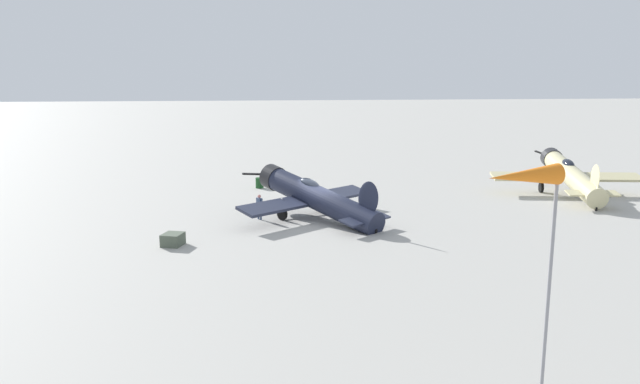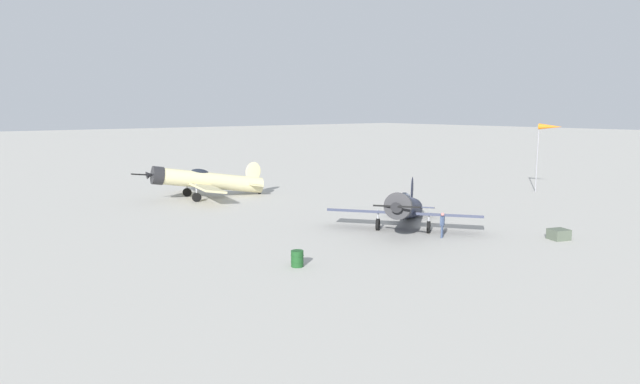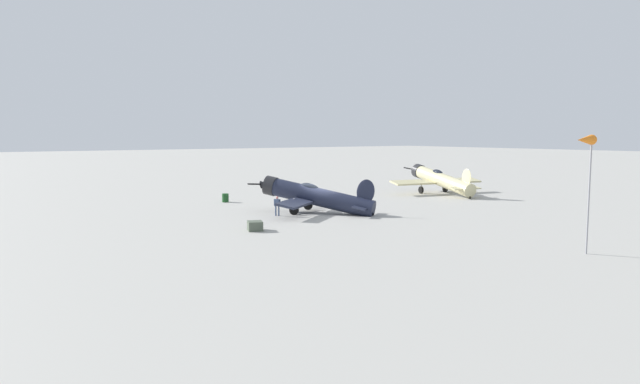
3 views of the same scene
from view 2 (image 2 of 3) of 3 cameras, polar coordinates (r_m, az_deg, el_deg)
The scene contains 7 objects.
ground_plane at distance 38.81m, azimuth 8.75°, elevation -3.50°, with size 400.00×400.00×0.00m, color #A8A59E.
airplane_foreground at distance 38.06m, azimuth 8.72°, elevation -1.56°, with size 9.16×9.17×3.36m.
airplane_mid_apron at distance 51.20m, azimuth -11.68°, elevation 1.17°, with size 11.97×11.29×3.18m.
ground_crew_mechanic at distance 35.69m, azimuth 12.41°, elevation -3.08°, with size 0.55×0.40×1.59m.
equipment_crate at distance 37.54m, azimuth 23.23°, elevation -4.00°, with size 1.38×1.30×0.65m.
fuel_drum at distance 28.73m, azimuth -2.34°, elevation -6.82°, with size 0.68×0.68×0.84m.
windsock_mast at distance 57.16m, azimuth 22.39°, elevation 5.93°, with size 0.95×2.17×6.62m.
Camera 2 is at (28.05, 25.59, 8.02)m, focal length 31.28 mm.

